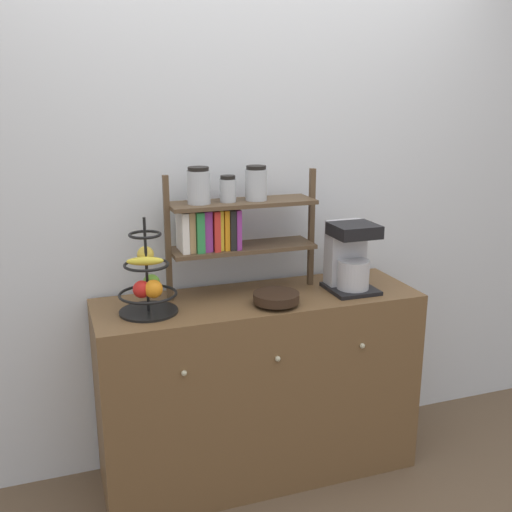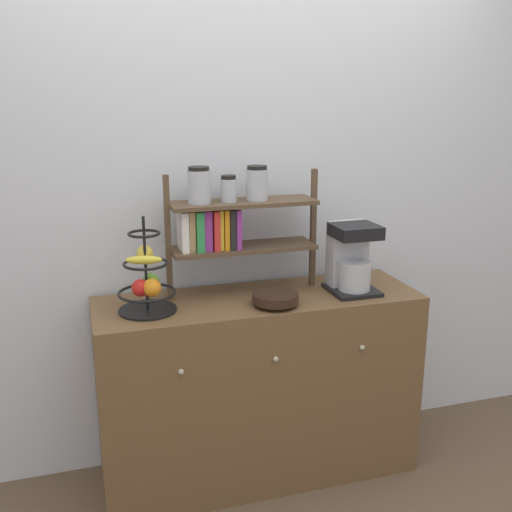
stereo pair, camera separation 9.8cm
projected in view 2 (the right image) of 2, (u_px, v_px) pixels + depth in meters
ground_plane at (274, 499)px, 2.70m from camera, size 12.00×12.00×0.00m
wall_back at (241, 196)px, 2.83m from camera, size 7.00×0.05×2.60m
sideboard at (259, 387)px, 2.80m from camera, size 1.46×0.49×0.89m
coffee_maker at (351, 258)px, 2.74m from camera, size 0.21×0.23×0.32m
fruit_stand at (147, 281)px, 2.48m from camera, size 0.24×0.24×0.41m
wooden_bowl at (275, 298)px, 2.57m from camera, size 0.20×0.20×0.06m
shelf_hutch at (226, 217)px, 2.65m from camera, size 0.70×0.20×0.58m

